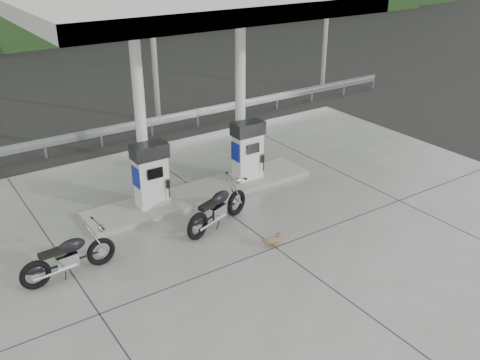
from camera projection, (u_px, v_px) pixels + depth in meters
ground at (252, 231)px, 13.87m from camera, size 160.00×160.00×0.00m
forecourt_apron at (252, 231)px, 13.86m from camera, size 18.00×14.00×0.02m
pump_island at (203, 193)px, 15.71m from camera, size 7.00×1.40×0.15m
gas_pump_left at (151, 175)px, 14.48m from camera, size 0.95×0.55×1.80m
gas_pump_right at (248, 150)px, 16.11m from camera, size 0.95×0.55×1.80m
canopy_column_left at (140, 115)px, 14.11m from camera, size 0.30×0.30×5.00m
canopy_column_right at (240, 96)px, 15.73m from camera, size 0.30×0.30×5.00m
canopy_roof at (197, 5)px, 13.48m from camera, size 8.50×5.00×0.40m
guardrail at (126, 123)px, 19.57m from camera, size 26.00×0.16×1.42m
road at (94, 116)px, 22.50m from camera, size 60.00×7.00×0.01m
utility_pole_b at (152, 20)px, 20.33m from camera, size 0.22×0.22×8.00m
utility_pole_c at (327, 4)px, 24.91m from camera, size 0.22×0.22×8.00m
motorcycle_left at (69, 257)px, 11.84m from camera, size 2.09×0.77×0.97m
motorcycle_right at (218, 208)px, 13.87m from camera, size 2.27×1.35×1.03m
duck at (272, 241)px, 13.06m from camera, size 0.51×0.27×0.35m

